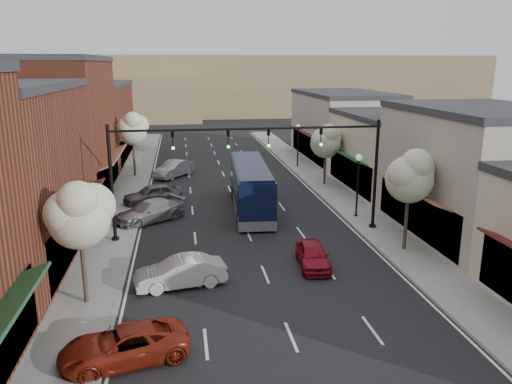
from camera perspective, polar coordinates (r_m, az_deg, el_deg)
name	(u,v)px	position (r m, az deg, el deg)	size (l,w,h in m)	color
ground	(272,292)	(23.63, 1.88, -11.34)	(160.00, 160.00, 0.00)	black
sidewalk_left	(126,196)	(40.95, -14.61, -0.49)	(2.80, 73.00, 0.15)	gray
sidewalk_right	(330,189)	(42.55, 8.48, 0.38)	(2.80, 73.00, 0.15)	gray
curb_left	(144,196)	(40.83, -12.66, -0.42)	(0.25, 73.00, 0.17)	gray
curb_right	(314,189)	(42.16, 6.67, 0.31)	(0.25, 73.00, 0.17)	gray
bldg_left_midfar	(47,128)	(42.47, -22.78, 6.71)	(10.14, 14.10, 10.90)	brown
bldg_left_far	(85,122)	(58.16, -18.95, 7.59)	(10.14, 18.10, 8.40)	brown
bldg_right_midnear	(479,173)	(32.83, 24.14, 1.96)	(9.14, 12.10, 7.90)	#A3988C
bldg_right_midfar	(395,152)	(43.32, 15.57, 4.43)	(9.14, 12.10, 6.40)	beige
bldg_right_far	(342,126)	(56.18, 9.81, 7.43)	(9.14, 16.10, 7.40)	#A3988C
hill_far	(197,85)	(111.07, -6.77, 12.08)	(120.00, 30.00, 12.00)	#7A6647
hill_near	(65,99)	(101.33, -20.96, 9.90)	(50.00, 20.00, 8.00)	#7A6647
signal_mast_right	(339,159)	(30.98, 9.52, 3.71)	(8.22, 0.46, 7.00)	black
signal_mast_left	(152,165)	(29.51, -11.75, 3.08)	(8.22, 0.46, 7.00)	black
tree_right_near	(411,175)	(28.34, 17.29, 1.91)	(2.85, 2.65, 5.95)	#47382B
tree_right_far	(326,140)	(43.13, 8.05, 5.89)	(2.85, 2.65, 5.43)	#47382B
tree_left_near	(80,213)	(22.14, -19.51, -2.27)	(2.85, 2.65, 5.69)	#47382B
tree_left_far	(133,128)	(47.40, -13.91, 7.11)	(2.85, 2.65, 6.13)	#47382B
lamp_post_near	(358,175)	(34.32, 11.59, 1.89)	(0.44, 0.44, 4.44)	black
lamp_post_far	(298,138)	(50.83, 4.83, 6.13)	(0.44, 0.44, 4.44)	black
coach_bus	(250,186)	(35.86, -0.64, 0.68)	(3.03, 11.12, 3.37)	black
red_hatchback	(313,255)	(26.29, 6.50, -7.16)	(1.51, 3.75, 1.28)	maroon
parked_car_a	(124,345)	(19.00, -14.83, -16.56)	(2.09, 4.54, 1.26)	maroon
parked_car_b	(180,272)	(24.16, -8.64, -9.07)	(1.50, 4.29, 1.41)	silver
parked_car_c	(149,211)	(34.12, -12.09, -2.17)	(2.02, 4.97, 1.44)	gray
parked_car_d	(153,194)	(38.44, -11.73, -0.25)	(1.76, 4.39, 1.49)	#55565C
parked_car_e	(174,169)	(47.34, -9.35, 2.63)	(1.63, 4.66, 1.54)	#A3A2A7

